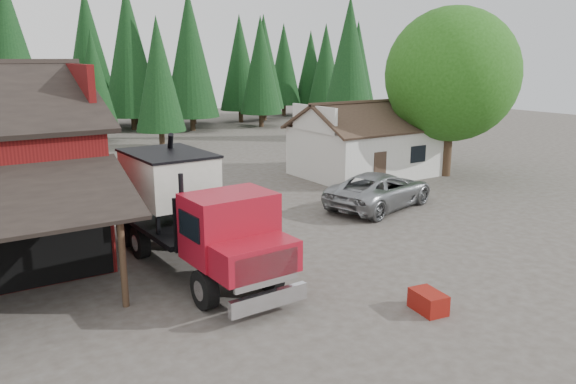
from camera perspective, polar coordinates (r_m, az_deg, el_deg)
ground at (r=18.30m, az=3.18°, el=-9.81°), size 120.00×120.00×0.00m
farmhouse at (r=35.52m, az=7.90°, el=4.42°), size 8.60×6.42×4.65m
deciduous_tree at (r=35.79m, az=16.33°, el=10.91°), size 8.00×8.00×10.20m
conifer_backdrop at (r=56.89m, az=-22.62°, el=5.24°), size 76.00×16.00×16.00m
near_pine_b at (r=46.38m, az=-13.02°, el=11.58°), size 3.96×3.96×10.40m
near_pine_c at (r=50.83m, az=6.23°, el=13.12°), size 4.84×4.84×12.40m
near_pine_d at (r=47.91m, az=-26.40°, el=12.40°), size 5.28×5.28×13.40m
feed_truck at (r=19.72m, az=-9.93°, el=-1.77°), size 3.23×10.07×4.51m
silver_car at (r=27.93m, az=9.36°, el=0.21°), size 6.85×4.47×1.75m
equip_box at (r=17.18m, az=14.06°, el=-10.75°), size 0.86×1.19×0.60m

